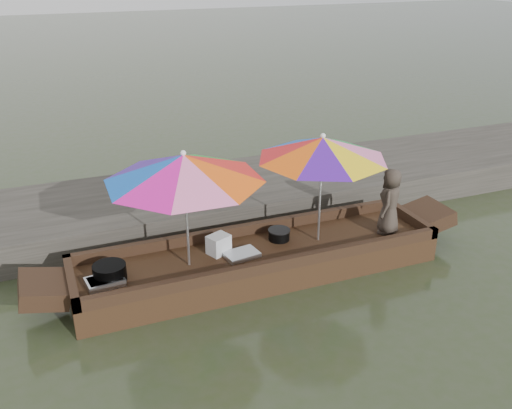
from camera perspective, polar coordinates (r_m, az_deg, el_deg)
name	(u,v)px	position (r m, az deg, el deg)	size (l,w,h in m)	color
water	(259,273)	(7.91, 0.27, -6.91)	(80.00, 80.00, 0.00)	#2C381C
dock	(210,199)	(9.66, -4.67, 0.59)	(22.00, 2.20, 0.50)	#2D2B26
boat_hull	(259,262)	(7.83, 0.28, -5.81)	(4.98, 1.20, 0.35)	#311E11
cooking_pot	(110,273)	(7.26, -14.42, -6.62)	(0.41, 0.41, 0.21)	black
tray_crayfish	(105,282)	(7.21, -14.88, -7.48)	(0.44, 0.31, 0.09)	silver
tray_scallop	(241,255)	(7.60, -1.47, -5.02)	(0.44, 0.31, 0.06)	silver
charcoal_grill	(279,235)	(8.02, 2.32, -3.07)	(0.30, 0.30, 0.14)	black
supply_bag	(219,244)	(7.65, -3.76, -4.00)	(0.28, 0.22, 0.26)	silver
vendor	(390,201)	(8.27, 13.26, 0.33)	(0.48, 0.31, 0.98)	#382F27
umbrella_bow	(186,210)	(7.12, -6.99, -0.56)	(1.99, 1.99, 1.55)	green
umbrella_stern	(320,189)	(7.76, 6.46, 1.57)	(1.77, 1.77, 1.55)	green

